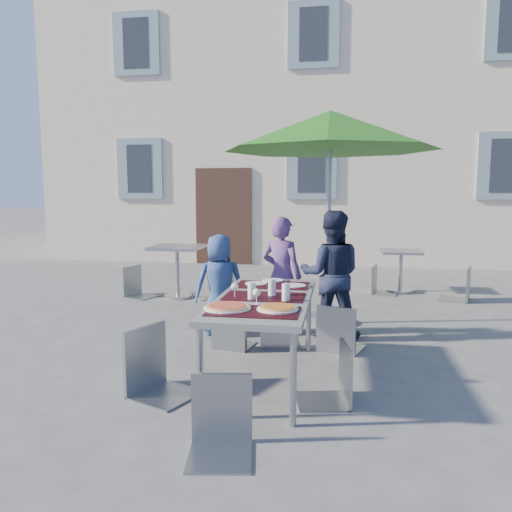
% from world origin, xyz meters
% --- Properties ---
extents(ground, '(90.00, 90.00, 0.00)m').
position_xyz_m(ground, '(0.00, 0.00, 0.00)').
color(ground, '#4D4D50').
rests_on(ground, ground).
extents(building, '(13.60, 8.20, 11.10)m').
position_xyz_m(building, '(-0.00, 11.50, 4.85)').
color(building, beige).
rests_on(building, ground).
extents(dining_table, '(0.80, 1.85, 0.76)m').
position_xyz_m(dining_table, '(0.00, 0.52, 0.70)').
color(dining_table, '#4C4C52').
rests_on(dining_table, ground).
extents(pizza_near_left, '(0.37, 0.37, 0.03)m').
position_xyz_m(pizza_near_left, '(-0.21, 0.01, 0.77)').
color(pizza_near_left, white).
rests_on(pizza_near_left, dining_table).
extents(pizza_near_right, '(0.33, 0.33, 0.03)m').
position_xyz_m(pizza_near_right, '(0.18, 0.04, 0.77)').
color(pizza_near_right, white).
rests_on(pizza_near_right, dining_table).
extents(glassware, '(0.52, 0.42, 0.15)m').
position_xyz_m(glassware, '(0.02, 0.42, 0.83)').
color(glassware, silver).
rests_on(glassware, dining_table).
extents(place_settings, '(0.65, 0.47, 0.01)m').
position_xyz_m(place_settings, '(0.02, 1.14, 0.76)').
color(place_settings, white).
rests_on(place_settings, dining_table).
extents(child_0, '(0.68, 0.56, 1.18)m').
position_xyz_m(child_0, '(-0.72, 1.84, 0.59)').
color(child_0, navy).
rests_on(child_0, ground).
extents(child_1, '(0.59, 0.50, 1.38)m').
position_xyz_m(child_1, '(-0.01, 2.00, 0.69)').
color(child_1, '#583974').
rests_on(child_1, ground).
extents(child_2, '(0.72, 0.42, 1.46)m').
position_xyz_m(child_2, '(0.56, 1.93, 0.73)').
color(child_2, '#191F38').
rests_on(child_2, ground).
extents(chair_0, '(0.44, 0.45, 0.87)m').
position_xyz_m(chair_0, '(-0.47, 1.33, 0.50)').
color(chair_0, gray).
rests_on(chair_0, ground).
extents(chair_1, '(0.48, 0.48, 0.93)m').
position_xyz_m(chair_1, '(0.02, 1.49, 0.54)').
color(chair_1, gray).
rests_on(chair_1, ground).
extents(chair_2, '(0.53, 0.53, 0.95)m').
position_xyz_m(chair_2, '(0.66, 1.41, 0.55)').
color(chair_2, '#93999F').
rests_on(chair_2, ground).
extents(chair_3, '(0.62, 0.61, 1.05)m').
position_xyz_m(chair_3, '(-0.84, 0.05, 0.62)').
color(chair_3, gray).
rests_on(chair_3, ground).
extents(chair_4, '(0.47, 0.47, 0.90)m').
position_xyz_m(chair_4, '(0.62, 0.12, 0.52)').
color(chair_4, gray).
rests_on(chair_4, ground).
extents(chair_5, '(0.46, 0.47, 0.91)m').
position_xyz_m(chair_5, '(-0.09, -0.76, 0.53)').
color(chair_5, gray).
rests_on(chair_5, ground).
extents(patio_umbrella, '(2.66, 2.66, 2.65)m').
position_xyz_m(patio_umbrella, '(0.50, 2.54, 2.38)').
color(patio_umbrella, '#B9BBC1').
rests_on(patio_umbrella, ground).
extents(cafe_table_0, '(0.77, 0.77, 0.82)m').
position_xyz_m(cafe_table_0, '(-1.87, 3.72, 0.59)').
color(cafe_table_0, '#B9BBC1').
rests_on(cafe_table_0, ground).
extents(bg_chair_l_0, '(0.53, 0.53, 0.92)m').
position_xyz_m(bg_chair_l_0, '(-2.54, 3.69, 0.54)').
color(bg_chair_l_0, gray).
rests_on(bg_chair_l_0, ground).
extents(bg_chair_r_0, '(0.50, 0.49, 0.87)m').
position_xyz_m(bg_chair_r_0, '(-1.12, 3.57, 0.51)').
color(bg_chair_r_0, gray).
rests_on(bg_chair_r_0, ground).
extents(cafe_table_1, '(0.65, 0.65, 0.69)m').
position_xyz_m(cafe_table_1, '(1.66, 4.80, 0.45)').
color(cafe_table_1, '#B9BBC1').
rests_on(cafe_table_1, ground).
extents(bg_chair_l_1, '(0.47, 0.47, 0.87)m').
position_xyz_m(bg_chair_l_1, '(1.32, 4.59, 0.51)').
color(bg_chair_l_1, gray).
rests_on(bg_chair_l_1, ground).
extents(bg_chair_r_1, '(0.55, 0.55, 0.99)m').
position_xyz_m(bg_chair_r_1, '(2.51, 4.23, 0.58)').
color(bg_chair_r_1, gray).
rests_on(bg_chair_r_1, ground).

